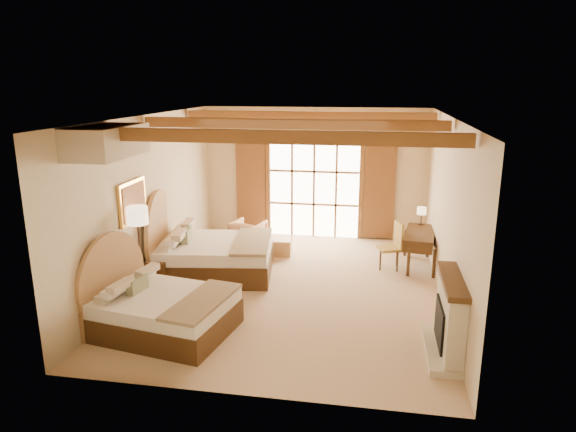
% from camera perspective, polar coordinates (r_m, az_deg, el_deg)
% --- Properties ---
extents(floor, '(7.00, 7.00, 0.00)m').
position_cam_1_polar(floor, '(9.83, 0.35, -7.98)').
color(floor, tan).
rests_on(floor, ground).
extents(wall_back, '(5.50, 0.00, 5.50)m').
position_cam_1_polar(wall_back, '(12.73, 2.96, 4.78)').
color(wall_back, beige).
rests_on(wall_back, ground).
extents(wall_left, '(0.00, 7.00, 7.00)m').
position_cam_1_polar(wall_left, '(10.14, -15.16, 1.70)').
color(wall_left, beige).
rests_on(wall_left, ground).
extents(wall_right, '(0.00, 7.00, 7.00)m').
position_cam_1_polar(wall_right, '(9.30, 17.32, 0.38)').
color(wall_right, beige).
rests_on(wall_right, ground).
extents(ceiling, '(7.00, 7.00, 0.00)m').
position_cam_1_polar(ceiling, '(9.09, 0.38, 10.96)').
color(ceiling, '#B67E3A').
rests_on(ceiling, ground).
extents(ceiling_beams, '(5.39, 4.60, 0.18)m').
position_cam_1_polar(ceiling_beams, '(9.10, 0.38, 10.21)').
color(ceiling_beams, brown).
rests_on(ceiling_beams, ceiling).
extents(french_doors, '(3.95, 0.08, 2.60)m').
position_cam_1_polar(french_doors, '(12.74, 2.90, 3.18)').
color(french_doors, white).
rests_on(french_doors, ground).
extents(fireplace, '(0.46, 1.40, 1.16)m').
position_cam_1_polar(fireplace, '(7.77, 17.40, -11.03)').
color(fireplace, beige).
rests_on(fireplace, ground).
extents(painting, '(0.06, 0.95, 0.75)m').
position_cam_1_polar(painting, '(9.43, -16.84, 1.55)').
color(painting, gold).
rests_on(painting, wall_left).
extents(canopy_valance, '(0.70, 1.40, 0.45)m').
position_cam_1_polar(canopy_valance, '(8.00, -19.48, 7.82)').
color(canopy_valance, beige).
rests_on(canopy_valance, ceiling).
extents(bed_near, '(2.26, 1.84, 1.32)m').
position_cam_1_polar(bed_near, '(8.36, -14.53, -9.77)').
color(bed_near, '#3F2612').
rests_on(bed_near, floor).
extents(bed_far, '(2.53, 2.04, 1.51)m').
position_cam_1_polar(bed_far, '(10.51, -9.11, -3.99)').
color(bed_far, '#3F2612').
rests_on(bed_far, floor).
extents(nightstand, '(0.53, 0.53, 0.55)m').
position_cam_1_polar(nightstand, '(10.06, -14.32, -6.24)').
color(nightstand, '#3F2612').
rests_on(nightstand, floor).
extents(floor_lamp, '(0.37, 0.37, 1.73)m').
position_cam_1_polar(floor_lamp, '(9.16, -16.37, -0.58)').
color(floor_lamp, '#3A261D').
rests_on(floor_lamp, floor).
extents(armchair, '(0.86, 0.87, 0.65)m').
position_cam_1_polar(armchair, '(12.07, -4.43, -2.03)').
color(armchair, tan).
rests_on(armchair, floor).
extents(ottoman, '(0.54, 0.54, 0.36)m').
position_cam_1_polar(ottoman, '(11.62, -0.88, -3.40)').
color(ottoman, '#A3854E').
rests_on(ottoman, floor).
extents(desk, '(0.79, 1.46, 0.75)m').
position_cam_1_polar(desk, '(11.17, 14.36, -3.45)').
color(desk, '#3F2612').
rests_on(desk, floor).
extents(desk_chair, '(0.56, 0.55, 0.98)m').
position_cam_1_polar(desk_chair, '(10.93, 11.28, -4.18)').
color(desk_chair, olive).
rests_on(desk_chair, floor).
extents(desk_lamp, '(0.20, 0.20, 0.39)m').
position_cam_1_polar(desk_lamp, '(11.56, 14.63, 0.48)').
color(desk_lamp, '#3A261D').
rests_on(desk_lamp, desk).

